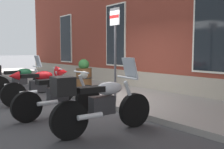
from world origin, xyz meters
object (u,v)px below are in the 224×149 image
(motorcycle_green_touring, at_px, (18,79))
(barrel_planter, at_px, (84,75))
(motorcycle_black_naked, at_px, (61,95))
(motorcycle_red_sport, at_px, (43,84))
(motorcycle_silver_touring, at_px, (99,103))
(parking_sign, at_px, (115,41))

(motorcycle_green_touring, bearing_deg, barrel_planter, 80.53)
(motorcycle_green_touring, bearing_deg, motorcycle_black_naked, -1.91)
(motorcycle_red_sport, relative_size, motorcycle_silver_touring, 1.02)
(motorcycle_silver_touring, xyz_separation_m, barrel_planter, (-4.39, 2.43, 0.01))
(motorcycle_black_naked, bearing_deg, motorcycle_silver_touring, -0.90)
(parking_sign, bearing_deg, motorcycle_silver_touring, -46.06)
(motorcycle_black_naked, xyz_separation_m, barrel_planter, (-2.86, 2.40, 0.08))
(motorcycle_red_sport, xyz_separation_m, barrel_planter, (-1.36, 2.19, 0.01))
(motorcycle_red_sport, height_order, barrel_planter, barrel_planter)
(motorcycle_silver_touring, xyz_separation_m, parking_sign, (-1.58, 1.64, 1.16))
(motorcycle_black_naked, height_order, motorcycle_silver_touring, motorcycle_silver_touring)
(motorcycle_green_touring, xyz_separation_m, motorcycle_black_naked, (3.24, -0.11, -0.06))
(motorcycle_red_sport, distance_m, motorcycle_black_naked, 1.51)
(motorcycle_green_touring, distance_m, motorcycle_red_sport, 1.75)
(motorcycle_silver_touring, height_order, barrel_planter, motorcycle_silver_touring)
(motorcycle_black_naked, distance_m, motorcycle_silver_touring, 1.53)
(motorcycle_black_naked, bearing_deg, parking_sign, 91.63)
(parking_sign, bearing_deg, motorcycle_black_naked, -88.37)
(motorcycle_black_naked, bearing_deg, motorcycle_green_touring, 178.09)
(motorcycle_green_touring, bearing_deg, motorcycle_silver_touring, -1.59)
(motorcycle_red_sport, relative_size, parking_sign, 0.83)
(motorcycle_silver_touring, distance_m, parking_sign, 2.55)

